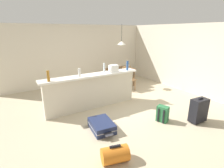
{
  "coord_description": "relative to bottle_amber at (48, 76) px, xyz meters",
  "views": [
    {
      "loc": [
        -2.67,
        -4.08,
        2.26
      ],
      "look_at": [
        -0.15,
        0.11,
        0.74
      ],
      "focal_mm": 27.6,
      "sensor_mm": 36.0,
      "label": 1
    }
  ],
  "objects": [
    {
      "name": "duffel_bag_orange",
      "position": [
        0.59,
        -2.2,
        -1.03
      ],
      "size": [
        0.54,
        0.41,
        0.34
      ],
      "color": "orange",
      "rests_on": "ground_plane"
    },
    {
      "name": "bottle_white",
      "position": [
        0.83,
        0.04,
        -0.02
      ],
      "size": [
        0.07,
        0.07,
        0.23
      ],
      "primitive_type": "cylinder",
      "color": "silver",
      "rests_on": "bar_countertop"
    },
    {
      "name": "backpack_green",
      "position": [
        2.41,
        -1.6,
        -0.98
      ],
      "size": [
        0.3,
        0.32,
        0.42
      ],
      "color": "#286B3D",
      "rests_on": "ground_plane"
    },
    {
      "name": "partition_half_wall",
      "position": [
        1.21,
        0.08,
        -0.68
      ],
      "size": [
        2.8,
        0.2,
        0.99
      ],
      "primitive_type": "cube",
      "color": "beige",
      "rests_on": "ground_plane"
    },
    {
      "name": "ground_plane",
      "position": [
        1.9,
        -0.27,
        -1.2
      ],
      "size": [
        13.0,
        13.0,
        0.05
      ],
      "primitive_type": "cube",
      "color": "#BCAD8E"
    },
    {
      "name": "pendant_lamp",
      "position": [
        3.13,
        1.4,
        0.61
      ],
      "size": [
        0.34,
        0.34,
        0.83
      ],
      "color": "black"
    },
    {
      "name": "suitcase_flat_navy",
      "position": [
        0.87,
        -1.16,
        -1.07
      ],
      "size": [
        0.56,
        0.86,
        0.22
      ],
      "color": "#1E284C",
      "rests_on": "ground_plane"
    },
    {
      "name": "dining_chair_near_partition",
      "position": [
        3.13,
        0.9,
        -0.66
      ],
      "size": [
        0.44,
        0.44,
        0.93
      ],
      "color": "#9E754C",
      "rests_on": "ground_plane"
    },
    {
      "name": "suitcase_upright_black",
      "position": [
        3.15,
        -2.09,
        -0.85
      ],
      "size": [
        0.45,
        0.27,
        0.67
      ],
      "color": "black",
      "rests_on": "ground_plane"
    },
    {
      "name": "wall_right",
      "position": [
        4.95,
        0.03,
        0.07
      ],
      "size": [
        0.1,
        6.0,
        2.5
      ],
      "primitive_type": "cube",
      "color": "beige",
      "rests_on": "ground_plane"
    },
    {
      "name": "wall_back",
      "position": [
        1.9,
        2.78,
        0.07
      ],
      "size": [
        6.6,
        0.1,
        2.5
      ],
      "primitive_type": "cube",
      "color": "beige",
      "rests_on": "ground_plane"
    },
    {
      "name": "bottle_clear",
      "position": [
        1.64,
        0.11,
        0.0
      ],
      "size": [
        0.06,
        0.06,
        0.29
      ],
      "primitive_type": "cylinder",
      "color": "silver",
      "rests_on": "bar_countertop"
    },
    {
      "name": "bar_countertop",
      "position": [
        1.21,
        0.08,
        -0.16
      ],
      "size": [
        2.96,
        0.4,
        0.05
      ],
      "primitive_type": "cube",
      "color": "white",
      "rests_on": "partition_half_wall"
    },
    {
      "name": "bottle_amber",
      "position": [
        0.0,
        0.0,
        0.0
      ],
      "size": [
        0.07,
        0.07,
        0.28
      ],
      "primitive_type": "cylinder",
      "color": "#9E661E",
      "rests_on": "bar_countertop"
    },
    {
      "name": "dining_table",
      "position": [
        3.13,
        1.49,
        -0.53
      ],
      "size": [
        1.1,
        0.8,
        0.74
      ],
      "color": "brown",
      "rests_on": "ground_plane"
    },
    {
      "name": "bottle_blue",
      "position": [
        2.43,
        0.01,
        0.01
      ],
      "size": [
        0.07,
        0.07,
        0.3
      ],
      "primitive_type": "cylinder",
      "color": "#284C89",
      "rests_on": "bar_countertop"
    },
    {
      "name": "grocery_bag",
      "position": [
        1.92,
        0.03,
        -0.03
      ],
      "size": [
        0.26,
        0.18,
        0.22
      ],
      "primitive_type": "cube",
      "color": "silver",
      "rests_on": "bar_countertop"
    }
  ]
}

